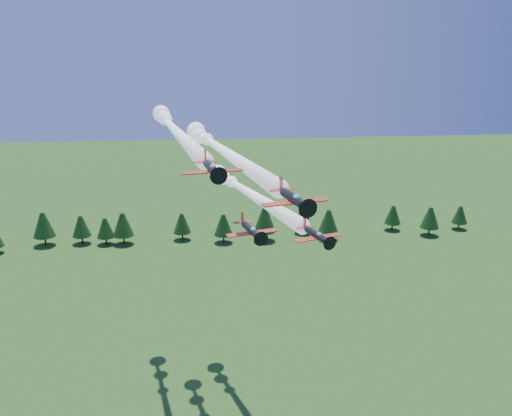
{
  "coord_description": "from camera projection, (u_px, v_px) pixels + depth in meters",
  "views": [
    {
      "loc": [
        -8.78,
        -76.19,
        68.68
      ],
      "look_at": [
        -1.85,
        0.0,
        44.89
      ],
      "focal_mm": 40.0,
      "sensor_mm": 36.0,
      "label": 1
    }
  ],
  "objects": [
    {
      "name": "plane_right",
      "position": [
        246.0,
        191.0,
        109.02
      ],
      "size": [
        19.43,
        46.37,
        3.7
      ],
      "rotation": [
        0.0,
        0.0,
        0.33
      ],
      "color": "black",
      "rests_on": "ground"
    },
    {
      "name": "plane_lead",
      "position": [
        222.0,
        150.0,
        98.72
      ],
      "size": [
        18.85,
        57.22,
        3.7
      ],
      "rotation": [
        0.0,
        0.0,
        0.24
      ],
      "color": "black",
      "rests_on": "ground"
    },
    {
      "name": "plane_left",
      "position": [
        174.0,
        129.0,
        105.95
      ],
      "size": [
        16.71,
        59.62,
        3.7
      ],
      "rotation": [
        0.0,
        0.0,
        0.2
      ],
      "color": "black",
      "rests_on": "ground"
    },
    {
      "name": "plane_slot",
      "position": [
        251.0,
        230.0,
        88.55
      ],
      "size": [
        8.21,
        9.09,
        2.88
      ],
      "rotation": [
        0.0,
        0.0,
        0.27
      ],
      "color": "black",
      "rests_on": "ground"
    },
    {
      "name": "treeline",
      "position": [
        225.0,
        222.0,
        193.85
      ],
      "size": [
        164.42,
        15.81,
        11.86
      ],
      "color": "#382314",
      "rests_on": "ground"
    }
  ]
}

